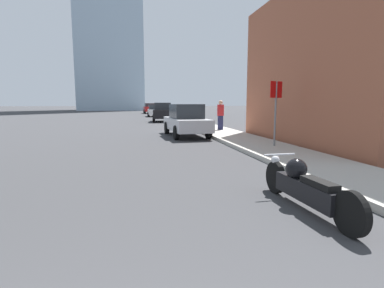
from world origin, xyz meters
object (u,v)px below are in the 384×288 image
at_px(parked_car_silver, 186,120).
at_px(stop_sign, 276,102).
at_px(motorcycle, 304,186).
at_px(parked_car_red, 150,108).
at_px(pedestrian, 221,115).
at_px(parked_car_white, 154,111).
at_px(parked_car_black, 163,112).

distance_m(parked_car_silver, stop_sign, 5.85).
bearing_deg(motorcycle, parked_car_red, 87.95).
bearing_deg(parked_car_silver, pedestrian, 33.62).
bearing_deg(parked_car_silver, stop_sign, -67.79).
relative_size(stop_sign, pedestrian, 1.36).
xyz_separation_m(parked_car_white, pedestrian, (2.52, -22.41, 0.28)).
xyz_separation_m(parked_car_silver, parked_car_red, (-0.15, 36.67, 0.05)).
xyz_separation_m(motorcycle, parked_car_red, (-0.18, 47.93, 0.50)).
height_order(parked_car_silver, stop_sign, stop_sign).
bearing_deg(parked_car_white, pedestrian, -82.86).
xyz_separation_m(motorcycle, parked_car_silver, (-0.04, 11.26, 0.45)).
xyz_separation_m(motorcycle, parked_car_black, (-0.09, 24.20, 0.50)).
bearing_deg(motorcycle, parked_car_black, 87.96).
bearing_deg(parked_car_white, parked_car_silver, -88.99).
bearing_deg(motorcycle, parked_car_white, 87.98).
bearing_deg(pedestrian, stop_sign, -89.42).
relative_size(motorcycle, parked_car_red, 0.61).
relative_size(parked_car_white, parked_car_red, 0.95).
relative_size(parked_car_silver, parked_car_red, 1.10).
distance_m(parked_car_red, stop_sign, 41.98).
relative_size(motorcycle, pedestrian, 1.48).
distance_m(motorcycle, parked_car_black, 24.21).
height_order(parked_car_black, parked_car_red, parked_car_black).
relative_size(motorcycle, parked_car_silver, 0.55).
bearing_deg(parked_car_red, parked_car_black, -92.19).
bearing_deg(pedestrian, parked_car_red, 94.18).
relative_size(parked_car_red, stop_sign, 1.79).
bearing_deg(parked_car_red, motorcycle, -92.18).
bearing_deg(stop_sign, parked_car_white, 95.03).
distance_m(motorcycle, pedestrian, 13.29).
height_order(parked_car_black, parked_car_white, parked_car_black).
height_order(stop_sign, pedestrian, stop_sign).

